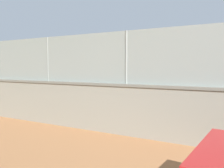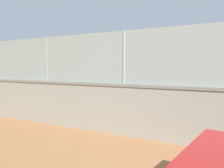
{
  "view_description": "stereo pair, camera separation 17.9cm",
  "coord_description": "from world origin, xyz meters",
  "px_view_note": "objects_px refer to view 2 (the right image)",
  "views": [
    {
      "loc": [
        -4.29,
        17.43,
        2.08
      ],
      "look_at": [
        1.34,
        6.98,
        1.22
      ],
      "focal_mm": 36.87,
      "sensor_mm": 36.0,
      "label": 1
    },
    {
      "loc": [
        -4.45,
        17.34,
        2.08
      ],
      "look_at": [
        1.34,
        6.98,
        1.22
      ],
      "focal_mm": 36.87,
      "sensor_mm": 36.0,
      "label": 2
    }
  ],
  "objects_px": {
    "player_crossing_court": "(53,85)",
    "sports_ball": "(174,80)",
    "player_at_service_line": "(164,84)",
    "player_baseline_waiting": "(156,88)"
  },
  "relations": [
    {
      "from": "player_crossing_court",
      "to": "sports_ball",
      "type": "distance_m",
      "value": 7.33
    },
    {
      "from": "player_crossing_court",
      "to": "sports_ball",
      "type": "xyz_separation_m",
      "value": [
        -6.58,
        -3.19,
        0.37
      ]
    },
    {
      "from": "player_crossing_court",
      "to": "sports_ball",
      "type": "height_order",
      "value": "player_crossing_court"
    },
    {
      "from": "player_crossing_court",
      "to": "player_baseline_waiting",
      "type": "bearing_deg",
      "value": -158.59
    },
    {
      "from": "player_at_service_line",
      "to": "player_crossing_court",
      "type": "height_order",
      "value": "player_at_service_line"
    },
    {
      "from": "sports_ball",
      "to": "player_baseline_waiting",
      "type": "bearing_deg",
      "value": 49.61
    },
    {
      "from": "player_crossing_court",
      "to": "player_baseline_waiting",
      "type": "xyz_separation_m",
      "value": [
        -5.8,
        -2.27,
        -0.09
      ]
    },
    {
      "from": "sports_ball",
      "to": "player_at_service_line",
      "type": "bearing_deg",
      "value": -54.01
    },
    {
      "from": "player_at_service_line",
      "to": "player_crossing_court",
      "type": "bearing_deg",
      "value": 39.79
    },
    {
      "from": "player_crossing_court",
      "to": "sports_ball",
      "type": "bearing_deg",
      "value": -154.12
    }
  ]
}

